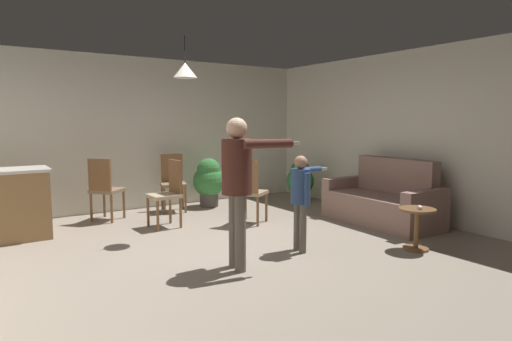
# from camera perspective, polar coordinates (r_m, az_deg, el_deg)

# --- Properties ---
(ground) EXTENTS (7.68, 7.68, 0.00)m
(ground) POSITION_cam_1_polar(r_m,az_deg,el_deg) (5.46, -2.12, -10.30)
(ground) COLOR gray
(wall_back) EXTENTS (6.40, 0.10, 2.70)m
(wall_back) POSITION_cam_1_polar(r_m,az_deg,el_deg) (8.13, -14.11, 4.73)
(wall_back) COLOR silver
(wall_back) RESTS_ON ground
(wall_right) EXTENTS (0.10, 6.40, 2.70)m
(wall_right) POSITION_cam_1_polar(r_m,az_deg,el_deg) (7.42, 19.46, 4.40)
(wall_right) COLOR silver
(wall_right) RESTS_ON ground
(couch_floral) EXTENTS (0.92, 1.83, 1.00)m
(couch_floral) POSITION_cam_1_polar(r_m,az_deg,el_deg) (7.00, 16.41, -4.00)
(couch_floral) COLOR #8C6B60
(couch_floral) RESTS_ON ground
(side_table_by_couch) EXTENTS (0.44, 0.44, 0.52)m
(side_table_by_couch) POSITION_cam_1_polar(r_m,az_deg,el_deg) (5.70, 20.39, -6.59)
(side_table_by_couch) COLOR brown
(side_table_by_couch) RESTS_ON ground
(person_adult) EXTENTS (0.77, 0.55, 1.62)m
(person_adult) POSITION_cam_1_polar(r_m,az_deg,el_deg) (4.55, -2.36, -0.76)
(person_adult) COLOR #60564C
(person_adult) RESTS_ON ground
(person_child) EXTENTS (0.62, 0.34, 1.17)m
(person_child) POSITION_cam_1_polar(r_m,az_deg,el_deg) (5.23, 5.96, -2.88)
(person_child) COLOR #60564C
(person_child) RESTS_ON ground
(dining_chair_by_counter) EXTENTS (0.44, 0.44, 1.00)m
(dining_chair_by_counter) POSITION_cam_1_polar(r_m,az_deg,el_deg) (6.60, -11.45, -2.62)
(dining_chair_by_counter) COLOR brown
(dining_chair_by_counter) RESTS_ON ground
(dining_chair_near_wall) EXTENTS (0.59, 0.59, 1.00)m
(dining_chair_near_wall) POSITION_cam_1_polar(r_m,az_deg,el_deg) (7.24, -19.32, -2.04)
(dining_chair_near_wall) COLOR brown
(dining_chair_near_wall) RESTS_ON ground
(dining_chair_centre_back) EXTENTS (0.52, 0.52, 1.00)m
(dining_chair_centre_back) POSITION_cam_1_polar(r_m,az_deg,el_deg) (7.77, -10.89, -1.22)
(dining_chair_centre_back) COLOR brown
(dining_chair_centre_back) RESTS_ON ground
(dining_chair_spare) EXTENTS (0.58, 0.58, 1.00)m
(dining_chair_spare) POSITION_cam_1_polar(r_m,az_deg,el_deg) (6.64, -0.87, -2.43)
(dining_chair_spare) COLOR brown
(dining_chair_spare) RESTS_ON ground
(potted_plant_corner) EXTENTS (0.53, 0.53, 0.82)m
(potted_plant_corner) POSITION_cam_1_polar(r_m,az_deg,el_deg) (8.38, 5.83, -1.24)
(potted_plant_corner) COLOR #B7B2AD
(potted_plant_corner) RESTS_ON ground
(potted_plant_by_wall) EXTENTS (0.59, 0.59, 0.90)m
(potted_plant_by_wall) POSITION_cam_1_polar(r_m,az_deg,el_deg) (8.04, -6.23, -1.25)
(potted_plant_by_wall) COLOR #4C4742
(potted_plant_by_wall) RESTS_ON ground
(spare_remote_on_table) EXTENTS (0.12, 0.12, 0.04)m
(spare_remote_on_table) POSITION_cam_1_polar(r_m,az_deg,el_deg) (5.62, 20.78, -4.59)
(spare_remote_on_table) COLOR white
(spare_remote_on_table) RESTS_ON side_table_by_couch
(ceiling_light_pendant) EXTENTS (0.32, 0.32, 0.55)m
(ceiling_light_pendant) POSITION_cam_1_polar(r_m,az_deg,el_deg) (5.97, -9.31, 12.90)
(ceiling_light_pendant) COLOR silver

